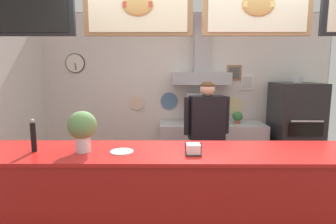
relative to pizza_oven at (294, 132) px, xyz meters
The scene contains 12 objects.
back_wall_assembly 1.88m from the pizza_oven, 168.75° to the left, with size 4.93×2.30×2.73m.
service_counter 2.65m from the pizza_oven, 131.18° to the right, with size 4.43×0.71×1.08m.
back_prep_counter 1.35m from the pizza_oven, behind, with size 1.70×0.57×0.92m.
pizza_oven is the anchor object (origin of this frame).
shop_worker 1.73m from the pizza_oven, 151.49° to the right, with size 0.60×0.29×1.64m.
espresso_machine 1.56m from the pizza_oven, behind, with size 0.44×0.51×0.49m.
potted_basil 0.93m from the pizza_oven, behind, with size 0.17×0.17×0.20m.
potted_thyme 1.25m from the pizza_oven, behind, with size 0.17×0.17×0.23m.
pepper_grinder 3.79m from the pizza_oven, 147.56° to the right, with size 0.05×0.05×0.29m.
basil_vase 3.45m from the pizza_oven, 143.56° to the right, with size 0.25×0.25×0.36m.
condiment_plate 3.17m from the pizza_oven, 139.68° to the right, with size 0.20×0.20×0.01m.
napkin_holder 2.78m from the pizza_oven, 130.71° to the right, with size 0.14×0.13×0.10m.
Camera 1 is at (-0.26, -2.57, 1.78)m, focal length 29.69 mm.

